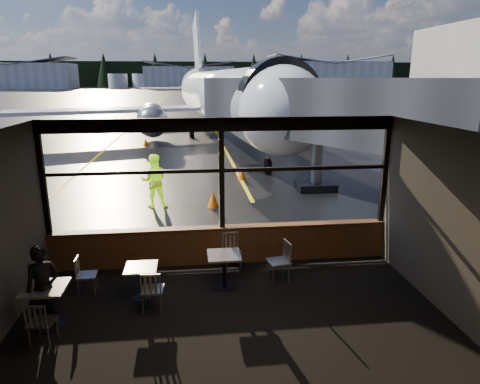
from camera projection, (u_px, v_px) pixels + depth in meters
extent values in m
plane|color=black|center=(190.00, 93.00, 125.52)|extent=(520.00, 520.00, 0.00)
cube|color=black|center=(236.00, 333.00, 7.54)|extent=(8.00, 6.00, 0.01)
cube|color=#38332D|center=(235.00, 135.00, 6.64)|extent=(8.00, 6.00, 0.04)
cube|color=#484239|center=(460.00, 230.00, 7.55)|extent=(0.04, 6.00, 3.50)
cube|color=#484239|center=(269.00, 351.00, 4.21)|extent=(8.00, 0.04, 3.50)
cube|color=#552F19|center=(222.00, 245.00, 10.31)|extent=(8.00, 0.28, 0.90)
cube|color=black|center=(221.00, 124.00, 9.56)|extent=(8.00, 0.18, 0.30)
cube|color=black|center=(43.00, 179.00, 9.40)|extent=(0.12, 0.12, 2.60)
cube|color=black|center=(222.00, 175.00, 9.85)|extent=(0.12, 0.12, 2.60)
cube|color=black|center=(385.00, 170.00, 10.30)|extent=(0.12, 0.12, 2.60)
cube|color=black|center=(222.00, 170.00, 9.83)|extent=(8.00, 0.10, 0.08)
imported|color=black|center=(44.00, 289.00, 7.47)|extent=(0.67, 0.55, 1.58)
imported|color=#BFF219|center=(154.00, 181.00, 14.76)|extent=(0.94, 0.76, 1.84)
cone|color=#F14507|center=(242.00, 174.00, 18.88)|extent=(0.38, 0.38, 0.52)
cone|color=#DA4706|center=(146.00, 142.00, 28.29)|extent=(0.37, 0.37, 0.52)
cylinder|color=silver|center=(118.00, 81.00, 180.79)|extent=(8.00, 8.00, 6.00)
cylinder|color=silver|center=(142.00, 81.00, 181.93)|extent=(8.00, 8.00, 6.00)
cylinder|color=silver|center=(166.00, 81.00, 183.08)|extent=(8.00, 8.00, 6.00)
cube|color=black|center=(189.00, 74.00, 210.30)|extent=(360.00, 3.00, 12.00)
cone|color=#FF6908|center=(213.00, 199.00, 14.85)|extent=(0.41, 0.41, 0.57)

